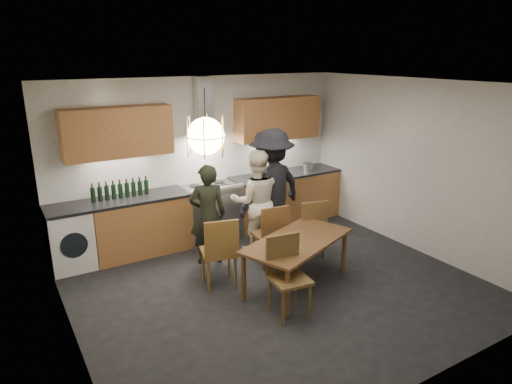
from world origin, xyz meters
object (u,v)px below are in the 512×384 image
dining_table (297,245)px  person_right (271,188)px  wine_bottles (120,189)px  person_left (208,214)px  chair_back_left (220,249)px  person_mid (256,201)px  mixing_bowl (267,175)px  chair_front (286,270)px  stock_pot (308,167)px

dining_table → person_right: 1.45m
wine_bottles → person_right: bearing=-21.2°
wine_bottles → person_left: bearing=-42.6°
person_left → wine_bottles: (-0.98, 0.90, 0.30)m
chair_back_left → wine_bottles: 1.92m
chair_back_left → person_mid: bearing=-128.0°
person_left → person_right: (1.13, 0.08, 0.19)m
person_right → wine_bottles: (-2.11, 0.82, 0.11)m
person_left → person_mid: person_mid is taller
person_left → mixing_bowl: size_ratio=5.21×
chair_back_left → person_right: 1.63m
person_right → person_left: bearing=-9.5°
chair_front → mixing_bowl: mixing_bowl is taller
chair_front → wine_bottles: 2.89m
dining_table → wine_bottles: wine_bottles is taller
wine_bottles → mixing_bowl: bearing=-2.6°
wine_bottles → stock_pot: bearing=-1.7°
dining_table → chair_back_left: 0.99m
person_left → wine_bottles: size_ratio=1.74×
chair_front → stock_pot: (2.19, 2.49, 0.42)m
dining_table → person_right: bearing=49.5°
dining_table → person_right: person_right is taller
stock_pot → wine_bottles: bearing=178.3°
person_left → chair_front: bearing=113.6°
dining_table → stock_pot: bearing=28.6°
chair_front → stock_pot: stock_pot is taller
mixing_bowl → wine_bottles: (-2.48, 0.11, 0.10)m
person_left → person_right: size_ratio=0.79×
chair_front → dining_table: bearing=49.8°
dining_table → mixing_bowl: mixing_bowl is taller
mixing_bowl → wine_bottles: 2.49m
person_right → mixing_bowl: size_ratio=6.58×
dining_table → mixing_bowl: 2.23m
dining_table → person_mid: person_mid is taller
dining_table → person_left: bearing=96.6°
chair_front → person_right: (0.93, 1.77, 0.39)m
person_right → mixing_bowl: 0.80m
dining_table → person_right: (0.46, 1.34, 0.35)m
chair_front → person_left: 1.71m
person_left → stock_pot: 2.53m
person_mid → stock_pot: size_ratio=8.88×
chair_back_left → stock_pot: bearing=-134.6°
dining_table → chair_back_left: bearing=130.2°
mixing_bowl → stock_pot: bearing=1.0°
chair_front → person_right: bearing=69.5°
chair_back_left → person_left: 0.83m
person_right → chair_back_left: bearing=19.5°
dining_table → person_mid: 1.29m
chair_back_left → wine_bottles: bearing=-51.4°
person_left → mixing_bowl: person_left is taller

